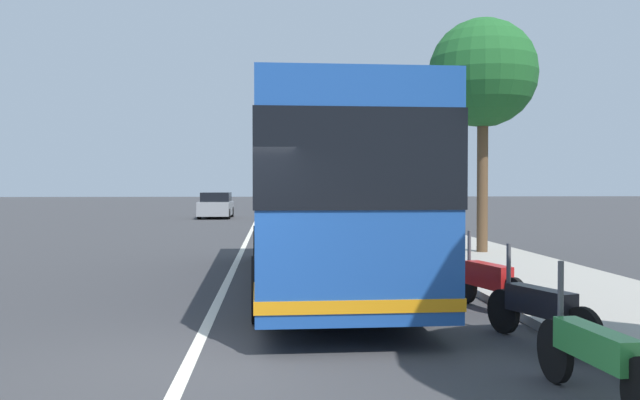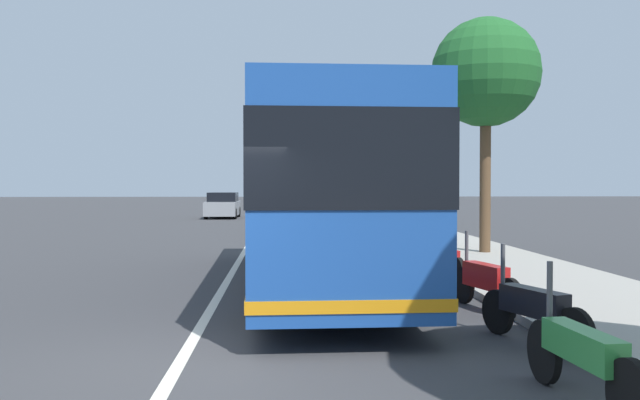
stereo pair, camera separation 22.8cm
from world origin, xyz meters
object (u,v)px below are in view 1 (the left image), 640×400
roadside_tree_mid_block (483,74)px  car_side_street (304,217)px  motorcycle_angled (444,261)px  roadside_tree_far_block (374,150)px  coach_bus (317,188)px  motorcycle_by_tree (595,355)px  car_ahead_same_lane (293,209)px  motorcycle_far_end (488,281)px  car_far_distant (281,201)px  motorcycle_mid_row (539,309)px  car_oncoming (216,206)px

roadside_tree_mid_block → car_side_street: bearing=27.2°
motorcycle_angled → roadside_tree_mid_block: (5.25, -2.45, 4.71)m
roadside_tree_far_block → coach_bus: bearing=168.5°
motorcycle_by_tree → roadside_tree_mid_block: size_ratio=0.33×
car_ahead_same_lane → roadside_tree_far_block: roadside_tree_far_block is taller
car_side_street → coach_bus: bearing=174.4°
motorcycle_far_end → car_ahead_same_lane: bearing=-9.0°
roadside_tree_mid_block → car_far_distant: bearing=8.0°
car_ahead_same_lane → car_side_street: bearing=178.6°
motorcycle_angled → car_ahead_same_lane: bearing=-1.2°
car_ahead_same_lane → car_far_distant: bearing=-0.8°
motorcycle_mid_row → car_oncoming: (33.96, 6.93, 0.29)m
coach_bus → motorcycle_angled: size_ratio=5.13×
coach_bus → roadside_tree_far_block: 22.43m
car_far_distant → roadside_tree_mid_block: 38.49m
motorcycle_far_end → motorcycle_mid_row: bearing=163.6°
car_ahead_same_lane → roadside_tree_mid_block: size_ratio=0.60×
motorcycle_by_tree → coach_bus: bearing=10.8°
motorcycle_by_tree → roadside_tree_mid_block: (13.01, -3.00, 4.72)m
motorcycle_by_tree → motorcycle_mid_row: motorcycle_by_tree is taller
car_side_street → car_far_distant: car_side_street is taller
car_side_street → car_oncoming: bearing=14.6°
motorcycle_mid_row → motorcycle_far_end: (2.40, -0.10, 0.01)m
coach_bus → car_side_street: 14.34m
car_oncoming → coach_bus: bearing=9.5°
motorcycle_mid_row → motorcycle_by_tree: bearing=150.4°
car_side_street → motorcycle_by_tree: bearing=-179.7°
car_far_distant → roadside_tree_mid_block: (-37.85, -5.30, 4.52)m
car_oncoming → car_far_distant: 15.07m
motorcycle_far_end → car_ahead_same_lane: 27.75m
motorcycle_by_tree → car_far_distant: 50.91m
roadside_tree_mid_block → car_oncoming: bearing=22.1°
car_side_street → roadside_tree_mid_block: (-9.11, -4.68, 4.48)m
motorcycle_angled → car_side_street: size_ratio=0.53×
coach_bus → car_side_street: size_ratio=2.72×
motorcycle_angled → car_oncoming: size_ratio=0.52×
car_oncoming → motorcycle_mid_row: bearing=12.2°
car_oncoming → roadside_tree_mid_block: 25.61m
motorcycle_far_end → car_side_street: bearing=-6.6°
coach_bus → car_oncoming: bearing=7.4°
coach_bus → motorcycle_far_end: size_ratio=5.81×
motorcycle_angled → car_far_distant: size_ratio=0.49×
coach_bus → roadside_tree_far_block: bearing=-12.9°
motorcycle_mid_row → car_far_distant: bearing=-16.0°
car_far_distant → car_ahead_same_lane: car_ahead_same_lane is taller
motorcycle_by_tree → car_far_distant: (50.86, 2.30, 0.20)m
motorcycle_by_tree → car_far_distant: car_far_distant is taller
motorcycle_far_end → motorcycle_angled: motorcycle_angled is taller
motorcycle_mid_row → motorcycle_angled: (5.34, -0.11, 0.02)m
car_far_distant → roadside_tree_far_block: (-21.13, -4.68, 3.22)m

